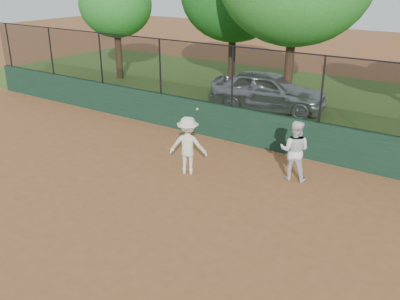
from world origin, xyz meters
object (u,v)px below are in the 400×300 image
Objects in this scene: parked_car at (268,91)px; player_main at (188,145)px; tree_0 at (115,4)px; player_second at (294,150)px.

parked_car is 2.31× the size of player_main.
tree_0 reaches higher than player_main.
parked_car is at bearing 97.31° from player_main.
player_main is at bearing 13.73° from player_second.
player_main is 13.24m from tree_0.
player_main is 0.37× the size of tree_0.
player_main reaches higher than player_second.
tree_0 is (-10.18, 7.93, 2.97)m from player_main.
tree_0 is (-9.29, 0.98, 2.99)m from parked_car.
player_second is (3.53, -5.65, 0.04)m from parked_car.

